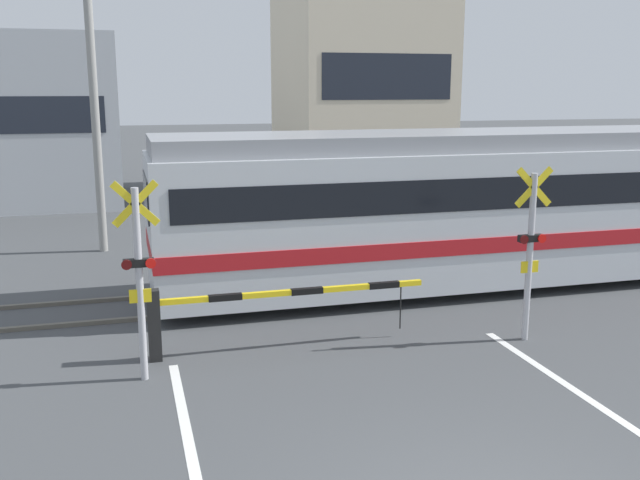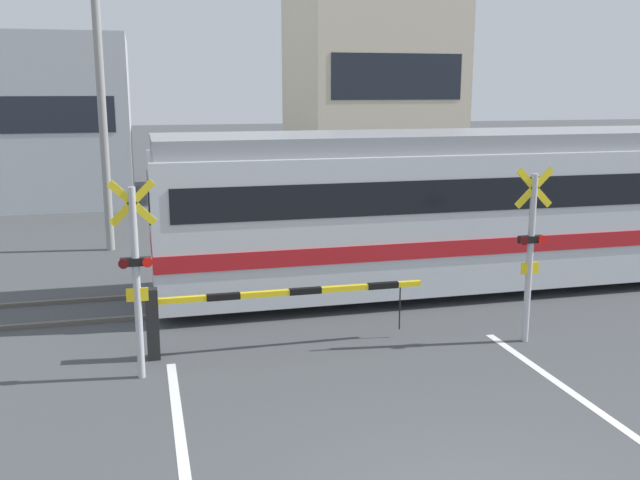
# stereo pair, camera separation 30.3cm
# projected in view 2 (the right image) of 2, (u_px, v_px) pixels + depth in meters

# --- Properties ---
(rail_track_near) EXTENTS (50.00, 0.10, 0.08)m
(rail_track_near) POSITION_uv_depth(u_px,v_px,m) (306.00, 305.00, 14.25)
(rail_track_near) COLOR #5B564C
(rail_track_near) RESTS_ON ground_plane
(rail_track_far) EXTENTS (50.00, 0.10, 0.08)m
(rail_track_far) POSITION_uv_depth(u_px,v_px,m) (292.00, 286.00, 15.61)
(rail_track_far) COLOR #5B564C
(rail_track_far) RESTS_ON ground_plane
(commuter_train) EXTENTS (16.32, 2.98, 3.38)m
(commuter_train) POSITION_uv_depth(u_px,v_px,m) (526.00, 202.00, 15.80)
(commuter_train) COLOR silver
(commuter_train) RESTS_ON ground_plane
(crossing_barrier_near) EXTENTS (4.67, 0.20, 1.18)m
(crossing_barrier_near) POSITION_uv_depth(u_px,v_px,m) (232.00, 306.00, 11.67)
(crossing_barrier_near) COLOR black
(crossing_barrier_near) RESTS_ON ground_plane
(crossing_barrier_far) EXTENTS (4.67, 0.20, 1.18)m
(crossing_barrier_far) POSITION_uv_depth(u_px,v_px,m) (339.00, 228.00, 18.10)
(crossing_barrier_far) COLOR black
(crossing_barrier_far) RESTS_ON ground_plane
(crossing_signal_left) EXTENTS (0.68, 0.15, 3.01)m
(crossing_signal_left) POSITION_uv_depth(u_px,v_px,m) (136.00, 271.00, 10.45)
(crossing_signal_left) COLOR #B2B2B7
(crossing_signal_left) RESTS_ON ground_plane
(crossing_signal_right) EXTENTS (0.68, 0.15, 3.01)m
(crossing_signal_right) POSITION_uv_depth(u_px,v_px,m) (531.00, 248.00, 11.99)
(crossing_signal_right) COLOR #B2B2B7
(crossing_signal_right) RESTS_ON ground_plane
(pedestrian) EXTENTS (0.38, 0.23, 1.74)m
(pedestrian) POSITION_uv_depth(u_px,v_px,m) (243.00, 207.00, 20.06)
(pedestrian) COLOR brown
(pedestrian) RESTS_ON ground_plane
(building_left_of_street) EXTENTS (5.80, 6.79, 6.17)m
(building_left_of_street) POSITION_uv_depth(u_px,v_px,m) (52.00, 120.00, 27.21)
(building_left_of_street) COLOR #B2B7BC
(building_left_of_street) RESTS_ON ground_plane
(building_right_of_street) EXTENTS (6.15, 6.79, 8.53)m
(building_right_of_street) POSITION_uv_depth(u_px,v_px,m) (369.00, 88.00, 30.01)
(building_right_of_street) COLOR beige
(building_right_of_street) RESTS_ON ground_plane
(utility_pole_streetside) EXTENTS (0.22, 0.22, 8.26)m
(utility_pole_streetside) POSITION_uv_depth(u_px,v_px,m) (101.00, 94.00, 18.39)
(utility_pole_streetside) COLOR gray
(utility_pole_streetside) RESTS_ON ground_plane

